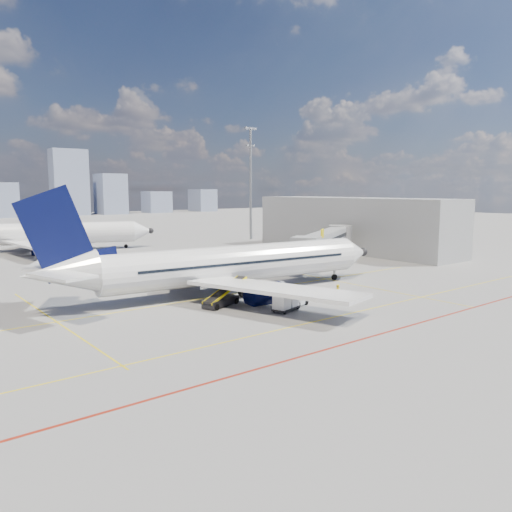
# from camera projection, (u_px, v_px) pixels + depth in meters

# --- Properties ---
(ground) EXTENTS (420.00, 420.00, 0.00)m
(ground) POSITION_uv_depth(u_px,v_px,m) (287.00, 306.00, 49.85)
(ground) COLOR slate
(ground) RESTS_ON ground
(apron_markings) EXTENTS (90.00, 35.12, 0.01)m
(apron_markings) POSITION_uv_depth(u_px,v_px,m) (311.00, 314.00, 46.46)
(apron_markings) COLOR #D7BF0B
(apron_markings) RESTS_ON ground
(jet_bridge) EXTENTS (23.55, 15.78, 6.30)m
(jet_bridge) POSITION_uv_depth(u_px,v_px,m) (327.00, 240.00, 76.96)
(jet_bridge) COLOR #979A9F
(jet_bridge) RESTS_ON ground
(terminal_block) EXTENTS (10.00, 42.00, 10.00)m
(terminal_block) POSITION_uv_depth(u_px,v_px,m) (353.00, 224.00, 93.97)
(terminal_block) COLOR #979A9F
(terminal_block) RESTS_ON ground
(floodlight_mast_ne) EXTENTS (3.20, 0.61, 25.45)m
(floodlight_mast_ne) POSITION_uv_depth(u_px,v_px,m) (251.00, 180.00, 114.16)
(floodlight_mast_ne) COLOR gray
(floodlight_mast_ne) RESTS_ON ground
(floodlight_mast_far) EXTENTS (3.20, 0.61, 25.45)m
(floodlight_mast_far) POSITION_uv_depth(u_px,v_px,m) (250.00, 183.00, 157.97)
(floodlight_mast_far) COLOR gray
(floodlight_mast_far) RESTS_ON ground
(main_aircraft) EXTENTS (42.36, 36.86, 12.39)m
(main_aircraft) POSITION_uv_depth(u_px,v_px,m) (225.00, 265.00, 55.06)
(main_aircraft) COLOR silver
(main_aircraft) RESTS_ON ground
(second_aircraft) EXTENTS (40.83, 34.72, 12.32)m
(second_aircraft) POSITION_uv_depth(u_px,v_px,m) (38.00, 234.00, 93.34)
(second_aircraft) COLOR silver
(second_aircraft) RESTS_ON ground
(baggage_tug) EXTENTS (2.64, 2.08, 1.63)m
(baggage_tug) POSITION_uv_depth(u_px,v_px,m) (296.00, 298.00, 49.62)
(baggage_tug) COLOR silver
(baggage_tug) RESTS_ON ground
(cargo_dolly) EXTENTS (3.33, 2.16, 1.68)m
(cargo_dolly) POSITION_uv_depth(u_px,v_px,m) (286.00, 301.00, 47.61)
(cargo_dolly) COLOR black
(cargo_dolly) RESTS_ON ground
(belt_loader) EXTENTS (6.18, 3.25, 2.50)m
(belt_loader) POSITION_uv_depth(u_px,v_px,m) (222.00, 299.00, 49.74)
(belt_loader) COLOR black
(belt_loader) RESTS_ON ground
(ramp_worker) EXTENTS (0.63, 0.79, 1.90)m
(ramp_worker) POSITION_uv_depth(u_px,v_px,m) (338.00, 293.00, 51.19)
(ramp_worker) COLOR yellow
(ramp_worker) RESTS_ON ground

